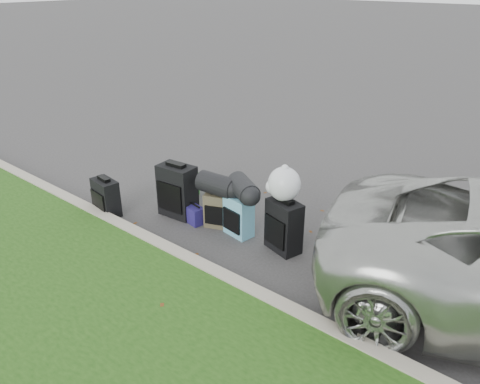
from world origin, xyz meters
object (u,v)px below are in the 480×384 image
Objects in this scene: suitcase_teal at (239,216)px; suitcase_large_black_right at (284,226)px; suitcase_small_black at (106,197)px; suitcase_olive at (218,210)px; tote_navy at (195,215)px; tote_green at (186,183)px; suitcase_large_black_left at (178,191)px.

suitcase_large_black_right is (0.71, 0.07, 0.06)m from suitcase_teal.
suitcase_small_black is 1.74m from suitcase_olive.
suitcase_large_black_right is at bearing 25.87° from suitcase_small_black.
suitcase_teal is (1.92, 0.81, 0.01)m from suitcase_small_black.
suitcase_small_black is 0.80× the size of suitcase_large_black_right.
suitcase_large_black_right reaches higher than tote_navy.
tote_green is (-1.53, 0.48, -0.09)m from suitcase_teal.
suitcase_small_black is 1.35m from tote_green.
suitcase_small_black is at bearing -175.27° from suitcase_olive.
suitcase_large_black_right is (1.79, 0.19, -0.05)m from suitcase_large_black_left.
tote_green is at bearing 152.74° from tote_navy.
suitcase_large_black_right is at bearing 0.79° from suitcase_large_black_left.
tote_navy is (-0.69, -0.16, -0.16)m from suitcase_teal.
tote_navy is (0.84, -0.64, -0.07)m from tote_green.
suitcase_olive reaches higher than tote_green.
tote_green is 1.51× the size of tote_navy.
suitcase_small_black is at bearing -146.39° from suitcase_large_black_right.
suitcase_large_black_left is (0.84, 0.68, 0.12)m from suitcase_small_black.
suitcase_teal is at bearing -159.16° from suitcase_large_black_right.
suitcase_teal is 0.71m from suitcase_large_black_right.
suitcase_large_black_right is 1.81× the size of tote_green.
suitcase_small_black is 1.11× the size of suitcase_olive.
suitcase_large_black_left reaches higher than tote_green.
suitcase_teal is at bearing 30.19° from suitcase_small_black.
tote_navy is (-0.30, -0.16, -0.12)m from suitcase_olive.
tote_navy is (-1.40, -0.23, -0.22)m from suitcase_large_black_right.
suitcase_large_black_left reaches higher than suitcase_teal.
tote_green reaches higher than tote_navy.
suitcase_olive is (1.54, 0.80, -0.03)m from suitcase_small_black.
suitcase_small_black reaches higher than suitcase_olive.
suitcase_large_black_left is 1.10m from suitcase_teal.
tote_navy is at bearing 35.04° from suitcase_small_black.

